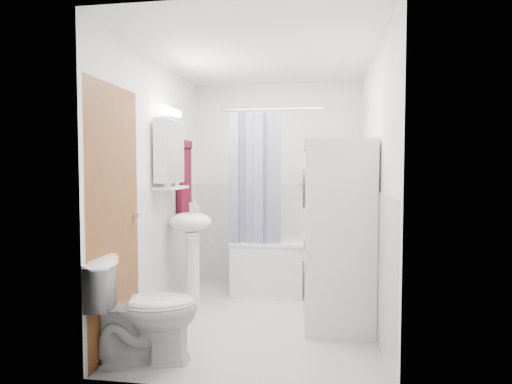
# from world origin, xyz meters

# --- Properties ---
(floor) EXTENTS (2.60, 2.60, 0.00)m
(floor) POSITION_xyz_m (0.00, 0.00, 0.00)
(floor) COLOR silver
(floor) RESTS_ON ground
(room_walls) EXTENTS (2.60, 2.60, 2.60)m
(room_walls) POSITION_xyz_m (0.00, 0.00, 1.49)
(room_walls) COLOR white
(room_walls) RESTS_ON ground
(wainscot) EXTENTS (1.98, 2.58, 2.58)m
(wainscot) POSITION_xyz_m (0.00, 0.29, 0.60)
(wainscot) COLOR white
(wainscot) RESTS_ON ground
(door) EXTENTS (0.05, 2.00, 2.00)m
(door) POSITION_xyz_m (-0.95, -0.55, 1.00)
(door) COLOR brown
(door) RESTS_ON ground
(bathtub) EXTENTS (1.56, 0.74, 0.60)m
(bathtub) POSITION_xyz_m (0.35, 0.92, 0.33)
(bathtub) COLOR white
(bathtub) RESTS_ON ground
(tub_spout) EXTENTS (0.04, 0.12, 0.04)m
(tub_spout) POSITION_xyz_m (0.55, 1.25, 0.92)
(tub_spout) COLOR silver
(tub_spout) RESTS_ON room_walls
(curtain_rod) EXTENTS (1.74, 0.02, 0.02)m
(curtain_rod) POSITION_xyz_m (0.35, 0.61, 2.00)
(curtain_rod) COLOR silver
(curtain_rod) RESTS_ON room_walls
(shower_curtain) EXTENTS (0.55, 0.02, 1.45)m
(shower_curtain) POSITION_xyz_m (-0.15, 0.61, 1.25)
(shower_curtain) COLOR #131342
(shower_curtain) RESTS_ON curtain_rod
(sink) EXTENTS (0.44, 0.37, 1.04)m
(sink) POSITION_xyz_m (-0.75, 0.28, 0.70)
(sink) COLOR white
(sink) RESTS_ON ground
(medicine_cabinet) EXTENTS (0.13, 0.50, 0.71)m
(medicine_cabinet) POSITION_xyz_m (-0.90, 0.10, 1.57)
(medicine_cabinet) COLOR white
(medicine_cabinet) RESTS_ON room_walls
(shelf) EXTENTS (0.18, 0.54, 0.02)m
(shelf) POSITION_xyz_m (-0.89, 0.10, 1.20)
(shelf) COLOR silver
(shelf) RESTS_ON room_walls
(shower_caddy) EXTENTS (0.22, 0.06, 0.02)m
(shower_caddy) POSITION_xyz_m (0.60, 1.24, 1.15)
(shower_caddy) COLOR silver
(shower_caddy) RESTS_ON room_walls
(towel) EXTENTS (0.07, 0.35, 0.84)m
(towel) POSITION_xyz_m (-0.94, 0.64, 1.29)
(towel) COLOR maroon
(towel) RESTS_ON room_walls
(washer_dryer) EXTENTS (0.62, 0.61, 1.63)m
(washer_dryer) POSITION_xyz_m (0.68, -0.11, 0.81)
(washer_dryer) COLOR white
(washer_dryer) RESTS_ON ground
(toilet) EXTENTS (0.86, 0.64, 0.75)m
(toilet) POSITION_xyz_m (-0.70, -1.00, 0.38)
(toilet) COLOR white
(toilet) RESTS_ON ground
(soap_pump) EXTENTS (0.08, 0.17, 0.08)m
(soap_pump) POSITION_xyz_m (-0.71, 0.25, 0.95)
(soap_pump) COLOR gray
(soap_pump) RESTS_ON sink
(shelf_bottle) EXTENTS (0.07, 0.18, 0.07)m
(shelf_bottle) POSITION_xyz_m (-0.89, -0.05, 1.25)
(shelf_bottle) COLOR gray
(shelf_bottle) RESTS_ON shelf
(shelf_cup) EXTENTS (0.10, 0.09, 0.10)m
(shelf_cup) POSITION_xyz_m (-0.89, 0.22, 1.26)
(shelf_cup) COLOR gray
(shelf_cup) RESTS_ON shelf
(shampoo_a) EXTENTS (0.13, 0.17, 0.13)m
(shampoo_a) POSITION_xyz_m (0.35, 1.24, 1.23)
(shampoo_a) COLOR gray
(shampoo_a) RESTS_ON shower_caddy
(shampoo_b) EXTENTS (0.08, 0.21, 0.08)m
(shampoo_b) POSITION_xyz_m (0.47, 1.24, 1.20)
(shampoo_b) COLOR #26629A
(shampoo_b) RESTS_ON shower_caddy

